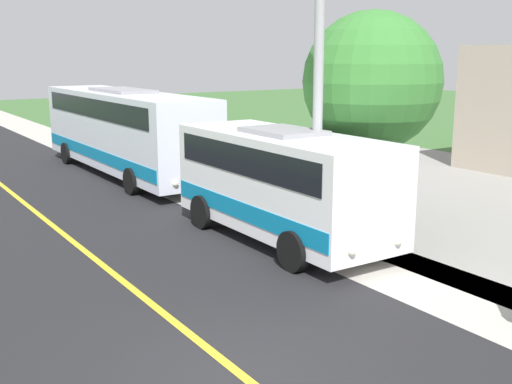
{
  "coord_description": "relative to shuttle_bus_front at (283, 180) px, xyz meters",
  "views": [
    {
      "loc": [
        4.38,
        7.06,
        4.59
      ],
      "look_at": [
        -3.5,
        -4.93,
        1.4
      ],
      "focal_mm": 43.89,
      "sensor_mm": 36.0,
      "label": 1
    }
  ],
  "objects": [
    {
      "name": "ground_plane",
      "position": [
        4.47,
        5.21,
        -1.54
      ],
      "size": [
        120.0,
        120.0,
        0.0
      ],
      "primitive_type": "plane",
      "color": "#3D6633"
    },
    {
      "name": "sidewalk",
      "position": [
        -0.73,
        5.21,
        -1.54
      ],
      "size": [
        2.4,
        100.0,
        0.01
      ],
      "primitive_type": "cube",
      "color": "#B2ADA3",
      "rests_on": "ground"
    },
    {
      "name": "shuttle_bus_front",
      "position": [
        0.0,
        0.0,
        0.0
      ],
      "size": [
        2.6,
        6.69,
        2.8
      ],
      "color": "white",
      "rests_on": "ground"
    },
    {
      "name": "road_surface",
      "position": [
        4.47,
        5.21,
        -1.54
      ],
      "size": [
        8.0,
        100.0,
        0.01
      ],
      "primitive_type": "cube",
      "color": "black",
      "rests_on": "ground"
    },
    {
      "name": "tree_curbside",
      "position": [
        -2.93,
        -0.06,
        2.3
      ],
      "size": [
        3.7,
        3.7,
        5.71
      ],
      "color": "brown",
      "rests_on": "ground"
    },
    {
      "name": "transit_bus_rear",
      "position": [
        -0.03,
        -10.48,
        0.26
      ],
      "size": [
        2.67,
        11.56,
        3.28
      ],
      "color": "silver",
      "rests_on": "ground"
    },
    {
      "name": "road_centre_line",
      "position": [
        4.47,
        5.21,
        -1.53
      ],
      "size": [
        0.16,
        100.0,
        0.0
      ],
      "primitive_type": "cube",
      "color": "gold",
      "rests_on": "ground"
    },
    {
      "name": "street_light_pole",
      "position": [
        -0.41,
        0.66,
        3.23
      ],
      "size": [
        1.97,
        0.24,
        8.71
      ],
      "color": "#9E9EA3",
      "rests_on": "ground"
    }
  ]
}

